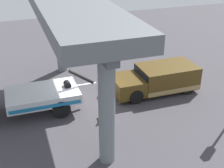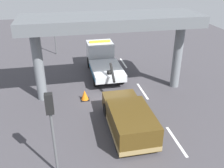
{
  "view_description": "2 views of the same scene",
  "coord_description": "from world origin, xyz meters",
  "px_view_note": "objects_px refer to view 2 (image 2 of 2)",
  "views": [
    {
      "loc": [
        3.59,
        15.01,
        8.9
      ],
      "look_at": [
        -1.49,
        0.3,
        1.1
      ],
      "focal_mm": 49.42,
      "sensor_mm": 36.0,
      "label": 1
    },
    {
      "loc": [
        -15.84,
        3.3,
        8.78
      ],
      "look_at": [
        -0.78,
        0.21,
        1.23
      ],
      "focal_mm": 39.65,
      "sensor_mm": 36.0,
      "label": 2
    }
  ],
  "objects_px": {
    "traffic_light_far": "(54,26)",
    "traffic_light_near": "(51,118)",
    "tow_truck_white": "(103,59)",
    "traffic_cone_orange": "(85,95)",
    "towed_van_green": "(129,119)"
  },
  "relations": [
    {
      "from": "traffic_light_near",
      "to": "towed_van_green",
      "type": "bearing_deg",
      "value": -59.13
    },
    {
      "from": "traffic_light_near",
      "to": "traffic_light_far",
      "type": "bearing_deg",
      "value": 0.0
    },
    {
      "from": "towed_van_green",
      "to": "traffic_light_far",
      "type": "xyz_separation_m",
      "value": [
        14.58,
        4.05,
        2.2
      ]
    },
    {
      "from": "towed_van_green",
      "to": "traffic_light_far",
      "type": "distance_m",
      "value": 15.29
    },
    {
      "from": "traffic_light_near",
      "to": "traffic_cone_orange",
      "type": "bearing_deg",
      "value": -16.44
    },
    {
      "from": "traffic_cone_orange",
      "to": "traffic_light_near",
      "type": "bearing_deg",
      "value": 163.56
    },
    {
      "from": "traffic_light_far",
      "to": "towed_van_green",
      "type": "bearing_deg",
      "value": -164.47
    },
    {
      "from": "tow_truck_white",
      "to": "traffic_light_far",
      "type": "height_order",
      "value": "traffic_light_far"
    },
    {
      "from": "tow_truck_white",
      "to": "traffic_light_far",
      "type": "distance_m",
      "value": 7.22
    },
    {
      "from": "traffic_light_far",
      "to": "traffic_light_near",
      "type": "bearing_deg",
      "value": -180.0
    },
    {
      "from": "tow_truck_white",
      "to": "traffic_light_far",
      "type": "relative_size",
      "value": 1.78
    },
    {
      "from": "traffic_light_far",
      "to": "traffic_cone_orange",
      "type": "bearing_deg",
      "value": -169.46
    },
    {
      "from": "tow_truck_white",
      "to": "traffic_light_near",
      "type": "bearing_deg",
      "value": 160.29
    },
    {
      "from": "traffic_light_near",
      "to": "traffic_light_far",
      "type": "xyz_separation_m",
      "value": [
        17.0,
        0.0,
        -0.06
      ]
    },
    {
      "from": "tow_truck_white",
      "to": "traffic_cone_orange",
      "type": "relative_size",
      "value": 9.98
    }
  ]
}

